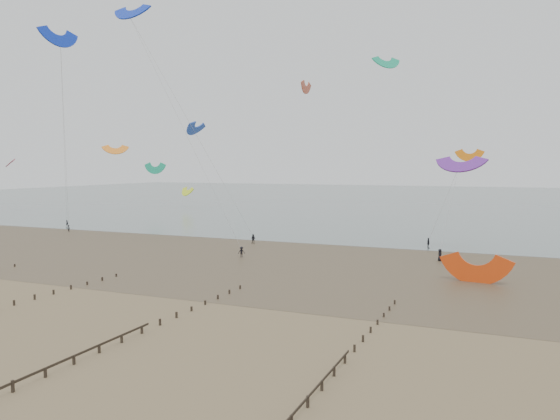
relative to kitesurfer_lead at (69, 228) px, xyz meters
The scene contains 7 objects.
ground 72.13m from the kitesurfer_lead, 40.01° to the right, with size 500.00×500.00×0.00m, color brown.
sea_and_shore 52.55m from the kitesurfer_lead, 13.16° to the right, with size 500.00×665.00×0.03m.
groynes 88.25m from the kitesurfer_lead, 47.84° to the right, with size 72.16×50.16×1.00m.
kitesurfer_lead is the anchor object (origin of this frame).
kitesurfers 77.07m from the kitesurfer_lead, ahead, with size 130.81×25.51×1.84m.
grounded_kite 86.66m from the kitesurfer_lead, 13.28° to the right, with size 7.30×3.82×5.56m, color #E23E0E, non-canonical shape.
kites_airborne 69.48m from the kitesurfer_lead, 41.67° to the left, with size 237.76×127.60×42.91m.
Camera 1 is at (32.72, -43.85, 14.37)m, focal length 35.00 mm.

